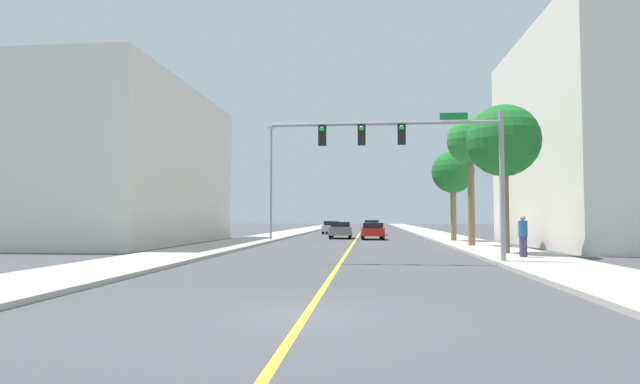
{
  "coord_description": "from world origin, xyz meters",
  "views": [
    {
      "loc": [
        1.22,
        -9.62,
        1.84
      ],
      "look_at": [
        -1.29,
        15.82,
        3.12
      ],
      "focal_mm": 28.69,
      "sensor_mm": 36.0,
      "label": 1
    }
  ],
  "objects_px": {
    "palm_mid": "(470,143)",
    "car_red": "(372,231)",
    "traffic_signal_mast": "(420,149)",
    "street_lamp": "(271,177)",
    "car_yellow": "(375,228)",
    "car_gray": "(341,230)",
    "car_silver": "(332,227)",
    "palm_near": "(503,142)",
    "palm_far": "(453,173)",
    "car_white": "(372,226)",
    "pedestrian": "(523,236)"
  },
  "relations": [
    {
      "from": "car_white",
      "to": "car_yellow",
      "type": "distance_m",
      "value": 8.33
    },
    {
      "from": "palm_far",
      "to": "palm_mid",
      "type": "bearing_deg",
      "value": -89.76
    },
    {
      "from": "car_red",
      "to": "street_lamp",
      "type": "bearing_deg",
      "value": -157.1
    },
    {
      "from": "car_silver",
      "to": "pedestrian",
      "type": "height_order",
      "value": "pedestrian"
    },
    {
      "from": "car_white",
      "to": "street_lamp",
      "type": "bearing_deg",
      "value": -108.69
    },
    {
      "from": "car_gray",
      "to": "car_red",
      "type": "bearing_deg",
      "value": -32.71
    },
    {
      "from": "car_red",
      "to": "palm_near",
      "type": "bearing_deg",
      "value": -73.47
    },
    {
      "from": "palm_near",
      "to": "pedestrian",
      "type": "relative_size",
      "value": 3.98
    },
    {
      "from": "palm_near",
      "to": "palm_far",
      "type": "relative_size",
      "value": 1.08
    },
    {
      "from": "traffic_signal_mast",
      "to": "car_yellow",
      "type": "height_order",
      "value": "traffic_signal_mast"
    },
    {
      "from": "palm_mid",
      "to": "car_white",
      "type": "xyz_separation_m",
      "value": [
        -5.94,
        30.66,
        -5.62
      ]
    },
    {
      "from": "traffic_signal_mast",
      "to": "street_lamp",
      "type": "xyz_separation_m",
      "value": [
        -9.76,
        18.65,
        0.42
      ]
    },
    {
      "from": "car_gray",
      "to": "palm_mid",
      "type": "bearing_deg",
      "value": -57.34
    },
    {
      "from": "car_red",
      "to": "car_white",
      "type": "bearing_deg",
      "value": 87.37
    },
    {
      "from": "palm_near",
      "to": "palm_far",
      "type": "bearing_deg",
      "value": 91.39
    },
    {
      "from": "street_lamp",
      "to": "car_red",
      "type": "relative_size",
      "value": 2.22
    },
    {
      "from": "street_lamp",
      "to": "pedestrian",
      "type": "distance_m",
      "value": 22.28
    },
    {
      "from": "palm_near",
      "to": "car_red",
      "type": "xyz_separation_m",
      "value": [
        -6.25,
        18.01,
        -4.75
      ]
    },
    {
      "from": "palm_far",
      "to": "car_red",
      "type": "height_order",
      "value": "palm_far"
    },
    {
      "from": "palm_mid",
      "to": "car_red",
      "type": "bearing_deg",
      "value": 117.5
    },
    {
      "from": "palm_mid",
      "to": "car_yellow",
      "type": "height_order",
      "value": "palm_mid"
    },
    {
      "from": "car_white",
      "to": "car_silver",
      "type": "distance_m",
      "value": 7.02
    },
    {
      "from": "palm_far",
      "to": "pedestrian",
      "type": "height_order",
      "value": "palm_far"
    },
    {
      "from": "traffic_signal_mast",
      "to": "palm_mid",
      "type": "relative_size",
      "value": 1.19
    },
    {
      "from": "traffic_signal_mast",
      "to": "pedestrian",
      "type": "height_order",
      "value": "traffic_signal_mast"
    },
    {
      "from": "car_gray",
      "to": "car_silver",
      "type": "distance_m",
      "value": 12.18
    },
    {
      "from": "traffic_signal_mast",
      "to": "palm_far",
      "type": "distance_m",
      "value": 18.02
    },
    {
      "from": "traffic_signal_mast",
      "to": "car_silver",
      "type": "bearing_deg",
      "value": 99.84
    },
    {
      "from": "palm_near",
      "to": "pedestrian",
      "type": "xyz_separation_m",
      "value": [
        0.13,
        -2.4,
        -4.43
      ]
    },
    {
      "from": "traffic_signal_mast",
      "to": "street_lamp",
      "type": "distance_m",
      "value": 21.05
    },
    {
      "from": "car_yellow",
      "to": "street_lamp",
      "type": "bearing_deg",
      "value": -120.76
    },
    {
      "from": "car_white",
      "to": "car_red",
      "type": "height_order",
      "value": "car_white"
    },
    {
      "from": "palm_mid",
      "to": "car_white",
      "type": "bearing_deg",
      "value": 100.97
    },
    {
      "from": "traffic_signal_mast",
      "to": "car_white",
      "type": "height_order",
      "value": "traffic_signal_mast"
    },
    {
      "from": "palm_far",
      "to": "car_yellow",
      "type": "height_order",
      "value": "palm_far"
    },
    {
      "from": "palm_far",
      "to": "car_white",
      "type": "relative_size",
      "value": 1.53
    },
    {
      "from": "palm_far",
      "to": "car_red",
      "type": "bearing_deg",
      "value": 140.6
    },
    {
      "from": "palm_far",
      "to": "car_white",
      "type": "xyz_separation_m",
      "value": [
        -5.92,
        24.1,
        -4.35
      ]
    },
    {
      "from": "car_red",
      "to": "pedestrian",
      "type": "bearing_deg",
      "value": -75.24
    },
    {
      "from": "palm_near",
      "to": "car_white",
      "type": "relative_size",
      "value": 1.65
    },
    {
      "from": "palm_far",
      "to": "car_gray",
      "type": "bearing_deg",
      "value": 142.84
    },
    {
      "from": "street_lamp",
      "to": "car_yellow",
      "type": "relative_size",
      "value": 2.25
    },
    {
      "from": "palm_far",
      "to": "car_white",
      "type": "distance_m",
      "value": 25.19
    },
    {
      "from": "street_lamp",
      "to": "traffic_signal_mast",
      "type": "bearing_deg",
      "value": -62.37
    },
    {
      "from": "car_white",
      "to": "palm_mid",
      "type": "bearing_deg",
      "value": -78.74
    },
    {
      "from": "palm_near",
      "to": "car_silver",
      "type": "height_order",
      "value": "palm_near"
    },
    {
      "from": "street_lamp",
      "to": "car_yellow",
      "type": "bearing_deg",
      "value": 60.68
    },
    {
      "from": "car_gray",
      "to": "car_white",
      "type": "distance_m",
      "value": 17.74
    },
    {
      "from": "car_gray",
      "to": "car_silver",
      "type": "bearing_deg",
      "value": 96.99
    },
    {
      "from": "car_white",
      "to": "palm_far",
      "type": "bearing_deg",
      "value": -75.92
    }
  ]
}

